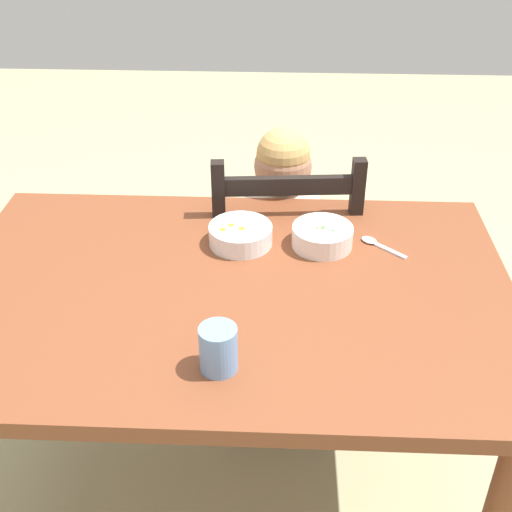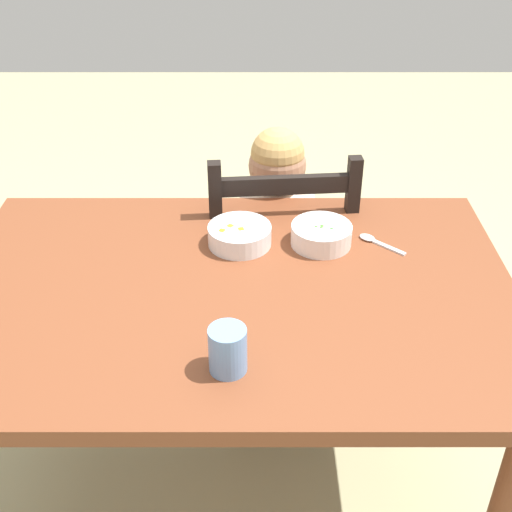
{
  "view_description": "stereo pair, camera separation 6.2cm",
  "coord_description": "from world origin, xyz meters",
  "px_view_note": "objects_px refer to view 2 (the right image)",
  "views": [
    {
      "loc": [
        0.12,
        -1.26,
        1.68
      ],
      "look_at": [
        0.06,
        0.06,
        0.82
      ],
      "focal_mm": 46.64,
      "sensor_mm": 36.0,
      "label": 1
    },
    {
      "loc": [
        0.06,
        -1.26,
        1.68
      ],
      "look_at": [
        0.06,
        0.06,
        0.82
      ],
      "focal_mm": 46.64,
      "sensor_mm": 36.0,
      "label": 2
    }
  ],
  "objects_px": {
    "dining_table": "(232,324)",
    "drinking_cup": "(224,350)",
    "child_figure": "(275,232)",
    "bowl_of_peas": "(320,234)",
    "spoon": "(372,240)",
    "dining_chair": "(275,278)",
    "bowl_of_carrots": "(238,235)"
  },
  "relations": [
    {
      "from": "dining_chair",
      "to": "bowl_of_peas",
      "type": "distance_m",
      "value": 0.47
    },
    {
      "from": "child_figure",
      "to": "bowl_of_peas",
      "type": "xyz_separation_m",
      "value": [
        0.1,
        -0.29,
        0.17
      ]
    },
    {
      "from": "dining_table",
      "to": "dining_chair",
      "type": "bearing_deg",
      "value": 75.98
    },
    {
      "from": "bowl_of_carrots",
      "to": "drinking_cup",
      "type": "xyz_separation_m",
      "value": [
        -0.02,
        -0.47,
        0.02
      ]
    },
    {
      "from": "bowl_of_peas",
      "to": "child_figure",
      "type": "bearing_deg",
      "value": 109.67
    },
    {
      "from": "bowl_of_peas",
      "to": "drinking_cup",
      "type": "bearing_deg",
      "value": -115.88
    },
    {
      "from": "dining_table",
      "to": "dining_chair",
      "type": "distance_m",
      "value": 0.55
    },
    {
      "from": "bowl_of_peas",
      "to": "spoon",
      "type": "height_order",
      "value": "bowl_of_peas"
    },
    {
      "from": "bowl_of_carrots",
      "to": "drinking_cup",
      "type": "distance_m",
      "value": 0.47
    },
    {
      "from": "child_figure",
      "to": "drinking_cup",
      "type": "relative_size",
      "value": 9.63
    },
    {
      "from": "bowl_of_peas",
      "to": "spoon",
      "type": "bearing_deg",
      "value": 4.02
    },
    {
      "from": "dining_table",
      "to": "child_figure",
      "type": "distance_m",
      "value": 0.5
    },
    {
      "from": "dining_table",
      "to": "child_figure",
      "type": "relative_size",
      "value": 1.4
    },
    {
      "from": "dining_table",
      "to": "spoon",
      "type": "height_order",
      "value": "spoon"
    },
    {
      "from": "dining_table",
      "to": "bowl_of_peas",
      "type": "relative_size",
      "value": 8.57
    },
    {
      "from": "dining_table",
      "to": "drinking_cup",
      "type": "relative_size",
      "value": 13.44
    },
    {
      "from": "drinking_cup",
      "to": "child_figure",
      "type": "bearing_deg",
      "value": 80.87
    },
    {
      "from": "dining_table",
      "to": "bowl_of_carrots",
      "type": "bearing_deg",
      "value": 86.03
    },
    {
      "from": "dining_table",
      "to": "dining_chair",
      "type": "relative_size",
      "value": 1.43
    },
    {
      "from": "dining_table",
      "to": "drinking_cup",
      "type": "bearing_deg",
      "value": -90.89
    },
    {
      "from": "child_figure",
      "to": "bowl_of_peas",
      "type": "bearing_deg",
      "value": -70.33
    },
    {
      "from": "dining_chair",
      "to": "bowl_of_carrots",
      "type": "height_order",
      "value": "dining_chair"
    },
    {
      "from": "child_figure",
      "to": "bowl_of_peas",
      "type": "distance_m",
      "value": 0.35
    },
    {
      "from": "bowl_of_peas",
      "to": "bowl_of_carrots",
      "type": "xyz_separation_m",
      "value": [
        -0.21,
        -0.0,
        -0.0
      ]
    },
    {
      "from": "child_figure",
      "to": "drinking_cup",
      "type": "bearing_deg",
      "value": -99.13
    },
    {
      "from": "bowl_of_peas",
      "to": "drinking_cup",
      "type": "xyz_separation_m",
      "value": [
        -0.23,
        -0.47,
        0.02
      ]
    },
    {
      "from": "drinking_cup",
      "to": "dining_table",
      "type": "bearing_deg",
      "value": 89.11
    },
    {
      "from": "dining_table",
      "to": "bowl_of_peas",
      "type": "bearing_deg",
      "value": 40.63
    },
    {
      "from": "dining_chair",
      "to": "bowl_of_carrots",
      "type": "bearing_deg",
      "value": -110.05
    },
    {
      "from": "dining_table",
      "to": "drinking_cup",
      "type": "height_order",
      "value": "drinking_cup"
    },
    {
      "from": "bowl_of_peas",
      "to": "bowl_of_carrots",
      "type": "height_order",
      "value": "bowl_of_peas"
    },
    {
      "from": "bowl_of_carrots",
      "to": "spoon",
      "type": "height_order",
      "value": "bowl_of_carrots"
    }
  ]
}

